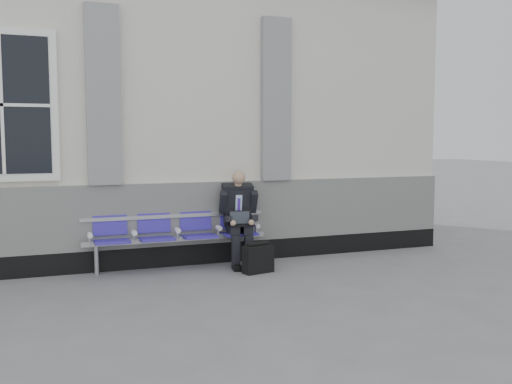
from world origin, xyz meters
name	(u,v)px	position (x,y,z in m)	size (l,w,h in m)	color
bench	(176,229)	(2.55, 1.32, 0.55)	(2.60, 0.47, 0.91)	#9EA0A3
businessman	(239,214)	(3.43, 1.19, 0.75)	(0.57, 0.76, 1.37)	black
briefcase	(258,258)	(3.52, 0.65, 0.20)	(0.45, 0.26, 0.43)	black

